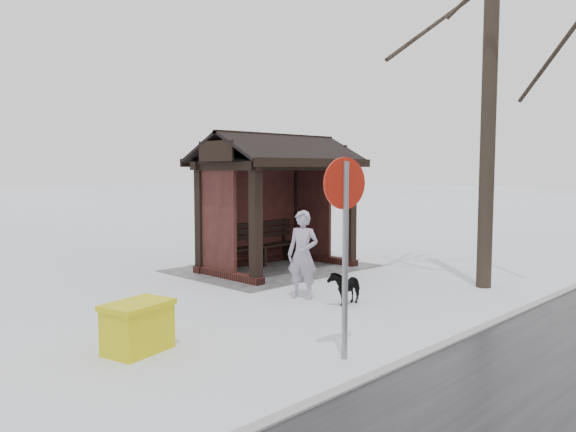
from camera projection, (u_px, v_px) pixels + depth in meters
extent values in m
plane|color=white|center=(278.00, 270.00, 12.83)|extent=(120.00, 120.00, 0.00)
cube|color=gray|center=(518.00, 313.00, 8.97)|extent=(120.00, 0.15, 0.06)
cube|color=gray|center=(272.00, 268.00, 12.97)|extent=(4.20, 3.20, 0.02)
cube|color=#371714|center=(252.00, 262.00, 13.45)|extent=(3.30, 0.22, 0.16)
cube|color=#371714|center=(322.00, 259.00, 13.89)|extent=(0.22, 2.10, 0.16)
cube|color=#371714|center=(227.00, 275.00, 11.76)|extent=(0.22, 2.10, 0.16)
cube|color=black|center=(351.00, 218.00, 13.16)|extent=(0.20, 0.20, 2.30)
cube|color=black|center=(256.00, 227.00, 11.04)|extent=(0.20, 0.20, 2.30)
cube|color=black|center=(296.00, 214.00, 14.42)|extent=(0.20, 0.20, 2.30)
cube|color=black|center=(201.00, 221.00, 12.30)|extent=(0.20, 0.20, 2.30)
cube|color=black|center=(252.00, 214.00, 13.36)|extent=(2.80, 0.08, 2.14)
cube|color=black|center=(312.00, 212.00, 14.01)|extent=(0.08, 1.17, 2.14)
cube|color=black|center=(217.00, 219.00, 11.88)|extent=(0.08, 1.17, 2.14)
cube|color=black|center=(308.00, 166.00, 12.00)|extent=(3.40, 0.20, 0.18)
cube|color=black|center=(252.00, 166.00, 13.26)|extent=(3.40, 0.20, 0.18)
cylinder|color=black|center=(490.00, 64.00, 10.58)|extent=(0.29, 0.29, 8.55)
imported|color=#988CA5|center=(303.00, 255.00, 9.93)|extent=(0.54, 0.66, 1.57)
imported|color=black|center=(345.00, 287.00, 9.55)|extent=(0.74, 0.42, 0.59)
cube|color=#C5BD0B|center=(138.00, 330.00, 7.07)|extent=(0.89, 0.69, 0.57)
cube|color=#C5BD0B|center=(137.00, 305.00, 7.04)|extent=(0.94, 0.75, 0.07)
cylinder|color=gray|center=(345.00, 261.00, 6.73)|extent=(0.07, 0.07, 2.40)
cylinder|color=#A1180B|center=(345.00, 183.00, 6.67)|extent=(0.62, 0.15, 0.63)
cylinder|color=white|center=(343.00, 183.00, 6.68)|extent=(0.48, 0.12, 0.48)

